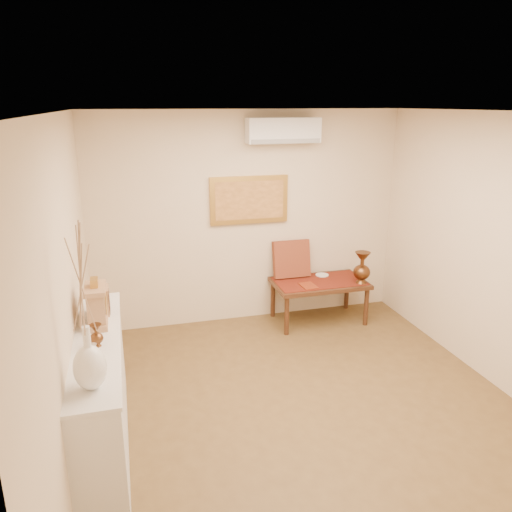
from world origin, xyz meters
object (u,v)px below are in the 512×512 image
object	(u,v)px
white_vase	(84,310)
mantel_clock	(97,305)
brass_urn_tall	(362,264)
display_ledge	(102,393)
low_table	(319,286)
wooden_chest	(100,301)

from	to	relation	value
white_vase	mantel_clock	bearing A→B (deg)	89.37
brass_urn_tall	mantel_clock	world-z (taller)	mantel_clock
display_ledge	low_table	bearing A→B (deg)	35.10
display_ledge	brass_urn_tall	bearing A→B (deg)	27.89
brass_urn_tall	mantel_clock	bearing A→B (deg)	-156.31
mantel_clock	wooden_chest	xyz separation A→B (m)	(0.02, 0.22, -0.05)
white_vase	low_table	xyz separation A→B (m)	(2.68, 2.62, -1.05)
brass_urn_tall	mantel_clock	size ratio (longest dim) A/B	1.21
display_ledge	mantel_clock	xyz separation A→B (m)	(0.01, 0.29, 0.66)
display_ledge	wooden_chest	size ratio (longest dim) A/B	8.28
low_table	display_ledge	bearing A→B (deg)	-144.90
brass_urn_tall	wooden_chest	world-z (taller)	wooden_chest
brass_urn_tall	white_vase	bearing A→B (deg)	-142.70
white_vase	wooden_chest	xyz separation A→B (m)	(0.03, 1.25, -0.44)
display_ledge	wooden_chest	world-z (taller)	wooden_chest
display_ledge	low_table	size ratio (longest dim) A/B	1.68
white_vase	mantel_clock	world-z (taller)	white_vase
brass_urn_tall	low_table	bearing A→B (deg)	157.17
brass_urn_tall	mantel_clock	distance (m)	3.46
display_ledge	mantel_clock	distance (m)	0.72
mantel_clock	wooden_chest	bearing A→B (deg)	85.34
white_vase	display_ledge	xyz separation A→B (m)	(0.00, 0.74, -1.05)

